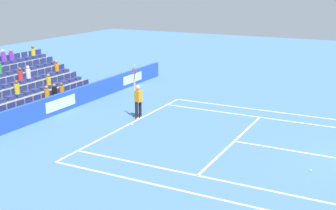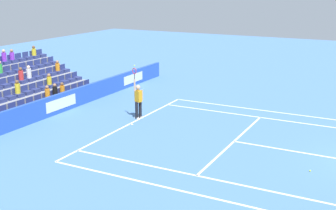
% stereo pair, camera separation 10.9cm
% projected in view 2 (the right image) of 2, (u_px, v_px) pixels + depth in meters
% --- Properties ---
extents(line_baseline, '(10.97, 0.10, 0.01)m').
position_uv_depth(line_baseline, '(130.00, 124.00, 22.14)').
color(line_baseline, white).
rests_on(line_baseline, ground).
extents(line_service, '(8.23, 0.10, 0.01)m').
position_uv_depth(line_service, '(234.00, 141.00, 19.70)').
color(line_service, white).
rests_on(line_service, ground).
extents(line_centre_service, '(0.10, 6.40, 0.01)m').
position_uv_depth(line_centre_service, '(308.00, 154.00, 18.27)').
color(line_centre_service, white).
rests_on(line_centre_service, ground).
extents(line_singles_sideline_left, '(0.10, 11.89, 0.01)m').
position_uv_depth(line_singles_sideline_left, '(208.00, 178.00, 15.97)').
color(line_singles_sideline_left, white).
rests_on(line_singles_sideline_left, ground).
extents(line_singles_sideline_right, '(0.10, 11.89, 0.01)m').
position_uv_depth(line_singles_sideline_right, '(269.00, 119.00, 23.01)').
color(line_singles_sideline_right, white).
rests_on(line_singles_sideline_right, ground).
extents(line_doubles_sideline_left, '(0.10, 11.89, 0.01)m').
position_uv_depth(line_doubles_sideline_left, '(193.00, 193.00, 14.80)').
color(line_doubles_sideline_left, white).
rests_on(line_doubles_sideline_left, ground).
extents(line_doubles_sideline_right, '(0.10, 11.89, 0.01)m').
position_uv_depth(line_doubles_sideline_right, '(275.00, 112.00, 24.19)').
color(line_doubles_sideline_right, white).
rests_on(line_doubles_sideline_right, ground).
extents(line_centre_mark, '(0.10, 0.20, 0.01)m').
position_uv_depth(line_centre_mark, '(131.00, 124.00, 22.09)').
color(line_centre_mark, white).
rests_on(line_centre_mark, ground).
extents(sponsor_barrier, '(22.21, 0.22, 1.05)m').
position_uv_depth(sponsor_barrier, '(60.00, 103.00, 23.98)').
color(sponsor_barrier, blue).
rests_on(sponsor_barrier, ground).
extents(tennis_player, '(0.51, 0.43, 2.85)m').
position_uv_depth(tennis_player, '(138.00, 100.00, 22.80)').
color(tennis_player, black).
rests_on(tennis_player, ground).
extents(stadium_stand, '(8.68, 4.75, 3.01)m').
position_uv_depth(stadium_stand, '(11.00, 91.00, 25.48)').
color(stadium_stand, gray).
rests_on(stadium_stand, ground).
extents(loose_tennis_ball, '(0.07, 0.07, 0.07)m').
position_uv_depth(loose_tennis_ball, '(310.00, 171.00, 16.52)').
color(loose_tennis_ball, '#D1E533').
rests_on(loose_tennis_ball, ground).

